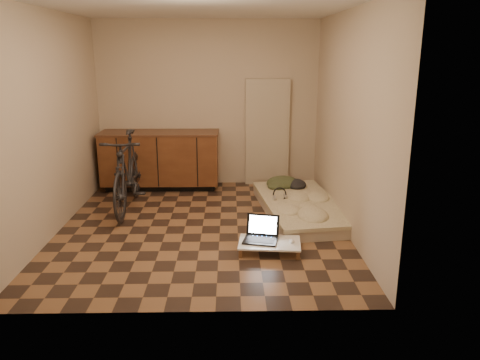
{
  "coord_description": "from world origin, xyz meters",
  "views": [
    {
      "loc": [
        0.35,
        -5.51,
        2.13
      ],
      "look_at": [
        0.47,
        0.17,
        0.55
      ],
      "focal_mm": 35.0,
      "sensor_mm": 36.0,
      "label": 1
    }
  ],
  "objects_px": {
    "futon": "(301,207)",
    "laptop": "(261,235)",
    "bicycle": "(127,168)",
    "lap_desk": "(270,243)"
  },
  "relations": [
    {
      "from": "futon",
      "to": "laptop",
      "type": "xyz_separation_m",
      "value": [
        -0.61,
        -1.17,
        0.08
      ]
    },
    {
      "from": "bicycle",
      "to": "futon",
      "type": "distance_m",
      "value": 2.41
    },
    {
      "from": "futon",
      "to": "lap_desk",
      "type": "distance_m",
      "value": 1.35
    },
    {
      "from": "laptop",
      "to": "futon",
      "type": "bearing_deg",
      "value": 75.62
    },
    {
      "from": "futon",
      "to": "laptop",
      "type": "relative_size",
      "value": 4.93
    },
    {
      "from": "bicycle",
      "to": "laptop",
      "type": "distance_m",
      "value": 2.26
    },
    {
      "from": "bicycle",
      "to": "laptop",
      "type": "relative_size",
      "value": 4.24
    },
    {
      "from": "futon",
      "to": "laptop",
      "type": "bearing_deg",
      "value": -124.82
    },
    {
      "from": "futon",
      "to": "laptop",
      "type": "height_order",
      "value": "laptop"
    },
    {
      "from": "bicycle",
      "to": "lap_desk",
      "type": "bearing_deg",
      "value": -39.46
    }
  ]
}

